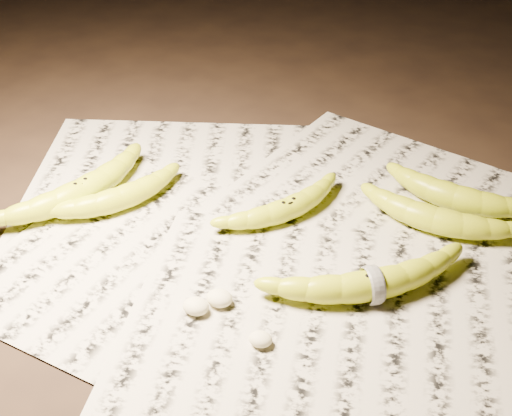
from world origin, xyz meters
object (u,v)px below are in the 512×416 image
(banana_left_b, at_px, (119,196))
(banana_center, at_px, (287,207))
(banana_left_a, at_px, (81,190))
(banana_upper_b, at_px, (456,195))
(banana_taped, at_px, (372,283))
(banana_upper_a, at_px, (436,218))

(banana_left_b, xyz_separation_m, banana_center, (0.24, 0.06, -0.00))
(banana_left_a, xyz_separation_m, banana_upper_b, (0.52, 0.17, -0.00))
(banana_taped, height_order, banana_upper_b, same)
(banana_left_b, distance_m, banana_upper_a, 0.45)
(banana_left_b, height_order, banana_center, banana_left_b)
(banana_taped, height_order, banana_upper_a, banana_taped)
(banana_left_b, bearing_deg, banana_left_a, 134.63)
(banana_left_a, bearing_deg, banana_left_b, -59.08)
(banana_left_b, relative_size, banana_center, 1.01)
(banana_center, distance_m, banana_upper_a, 0.21)
(banana_left_a, height_order, banana_upper_b, banana_left_a)
(banana_center, height_order, banana_taped, banana_taped)
(banana_left_a, height_order, banana_left_b, banana_left_a)
(banana_taped, bearing_deg, banana_upper_b, 37.53)
(banana_left_b, relative_size, banana_upper_b, 0.96)
(banana_left_a, distance_m, banana_left_b, 0.06)
(banana_center, relative_size, banana_taped, 0.76)
(banana_center, xyz_separation_m, banana_upper_a, (0.20, 0.04, 0.00))
(banana_left_a, relative_size, banana_center, 1.28)
(banana_left_a, distance_m, banana_upper_a, 0.51)
(banana_left_a, bearing_deg, banana_upper_a, -53.86)
(banana_center, bearing_deg, banana_left_a, 139.54)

